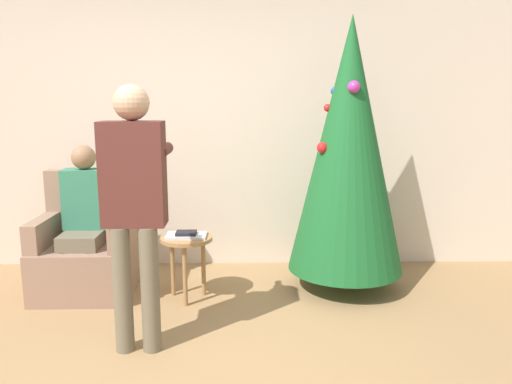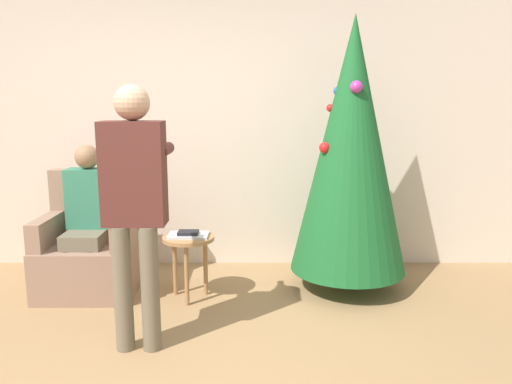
{
  "view_description": "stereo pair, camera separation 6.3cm",
  "coord_description": "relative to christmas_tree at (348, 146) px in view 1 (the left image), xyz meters",
  "views": [
    {
      "loc": [
        0.47,
        -2.58,
        1.62
      ],
      "look_at": [
        0.55,
        0.99,
        0.95
      ],
      "focal_mm": 35.0,
      "sensor_mm": 36.0,
      "label": 1
    },
    {
      "loc": [
        0.54,
        -2.58,
        1.62
      ],
      "look_at": [
        0.55,
        0.99,
        0.95
      ],
      "focal_mm": 35.0,
      "sensor_mm": 36.0,
      "label": 2
    }
  ],
  "objects": [
    {
      "name": "side_stool",
      "position": [
        -1.33,
        -0.22,
        -0.79
      ],
      "size": [
        0.42,
        0.42,
        0.53
      ],
      "color": "#A37547",
      "rests_on": "ground_plane"
    },
    {
      "name": "laptop",
      "position": [
        -1.33,
        -0.22,
        -0.7
      ],
      "size": [
        0.32,
        0.21,
        0.02
      ],
      "color": "silver",
      "rests_on": "side_stool"
    },
    {
      "name": "person_standing",
      "position": [
        -1.56,
        -1.02,
        -0.21
      ],
      "size": [
        0.41,
        0.57,
        1.71
      ],
      "color": "#6B604C",
      "rests_on": "ground_plane"
    },
    {
      "name": "book",
      "position": [
        -1.33,
        -0.22,
        -0.67
      ],
      "size": [
        0.16,
        0.13,
        0.02
      ],
      "color": "black",
      "rests_on": "laptop"
    },
    {
      "name": "person_seated",
      "position": [
        -2.2,
        -0.06,
        -0.55
      ],
      "size": [
        0.36,
        0.46,
        1.24
      ],
      "color": "#6B604C",
      "rests_on": "ground_plane"
    },
    {
      "name": "wall_back",
      "position": [
        -1.32,
        0.7,
        0.12
      ],
      "size": [
        8.0,
        0.06,
        2.7
      ],
      "color": "beige",
      "rests_on": "ground_plane"
    },
    {
      "name": "christmas_tree",
      "position": [
        0.0,
        0.0,
        0.0
      ],
      "size": [
        0.97,
        0.97,
        2.29
      ],
      "color": "brown",
      "rests_on": "ground_plane"
    },
    {
      "name": "armchair",
      "position": [
        -2.2,
        -0.03,
        -0.88
      ],
      "size": [
        0.78,
        0.69,
        1.01
      ],
      "color": "#93705B",
      "rests_on": "ground_plane"
    }
  ]
}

